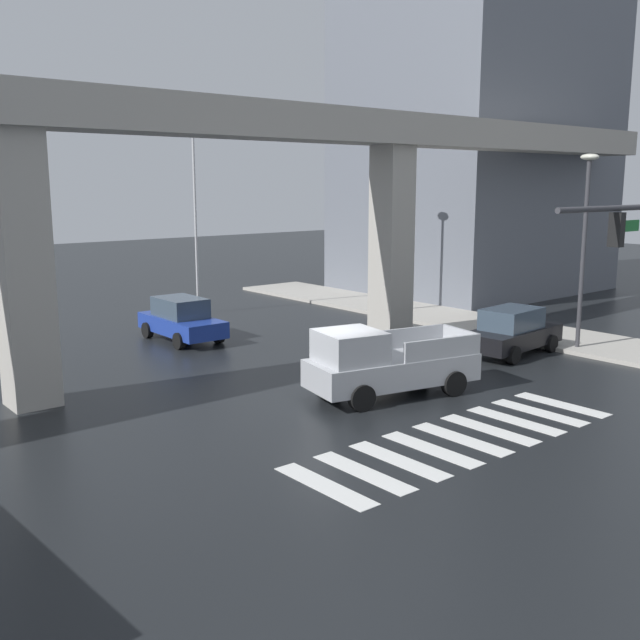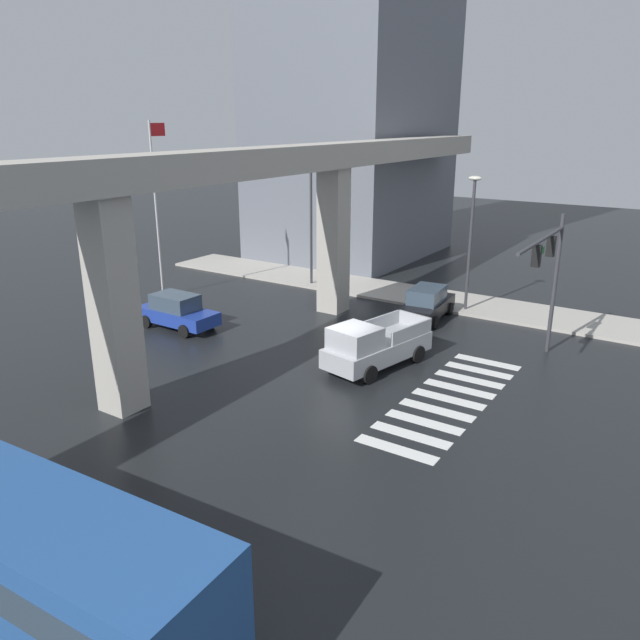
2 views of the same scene
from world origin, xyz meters
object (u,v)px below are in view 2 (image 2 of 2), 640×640
object	(u,v)px
street_lamp_near_corner	(471,228)
traffic_signal_mast	(548,263)
street_lamp_mid_block	(311,213)
sedan_black	(427,303)
pickup_truck	(373,346)
flagpole	(156,198)
city_bus	(5,542)
sedan_blue	(177,311)

from	to	relation	value
street_lamp_near_corner	traffic_signal_mast	bearing A→B (deg)	-136.12
traffic_signal_mast	street_lamp_mid_block	xyz separation A→B (m)	(5.48, 15.39, 0.17)
sedan_black	traffic_signal_mast	xyz separation A→B (m)	(-3.10, -6.52, 3.54)
street_lamp_mid_block	pickup_truck	bearing A→B (deg)	-135.28
pickup_truck	flagpole	size ratio (longest dim) A/B	0.54
pickup_truck	street_lamp_near_corner	xyz separation A→B (m)	(9.84, -0.37, 3.57)
city_bus	sedan_black	world-z (taller)	city_bus
sedan_blue	street_lamp_mid_block	xyz separation A→B (m)	(10.53, -1.01, 3.70)
city_bus	street_lamp_mid_block	size ratio (longest dim) A/B	1.51
sedan_blue	sedan_black	bearing A→B (deg)	-50.50
city_bus	sedan_blue	xyz separation A→B (m)	(15.30, 10.80, -0.87)
city_bus	flagpole	world-z (taller)	flagpole
pickup_truck	city_bus	size ratio (longest dim) A/B	0.49
sedan_blue	street_lamp_mid_block	size ratio (longest dim) A/B	0.60
street_lamp_mid_block	city_bus	bearing A→B (deg)	-159.23
traffic_signal_mast	flagpole	world-z (taller)	flagpole
city_bus	traffic_signal_mast	world-z (taller)	traffic_signal_mast
street_lamp_near_corner	flagpole	size ratio (longest dim) A/B	0.73
pickup_truck	traffic_signal_mast	distance (m)	7.90
traffic_signal_mast	street_lamp_near_corner	distance (m)	7.61
street_lamp_near_corner	city_bus	bearing A→B (deg)	179.28
sedan_blue	street_lamp_mid_block	bearing A→B (deg)	-5.47
sedan_blue	traffic_signal_mast	world-z (taller)	traffic_signal_mast
sedan_blue	sedan_black	xyz separation A→B (m)	(8.15, -9.88, 0.00)
traffic_signal_mast	flagpole	bearing A→B (deg)	93.50
city_bus	sedan_blue	world-z (taller)	city_bus
traffic_signal_mast	pickup_truck	bearing A→B (deg)	127.70
traffic_signal_mast	street_lamp_mid_block	world-z (taller)	street_lamp_mid_block
street_lamp_near_corner	street_lamp_mid_block	distance (m)	10.12
traffic_signal_mast	street_lamp_near_corner	world-z (taller)	street_lamp_near_corner
sedan_blue	traffic_signal_mast	xyz separation A→B (m)	(5.05, -16.40, 3.54)
sedan_blue	sedan_black	distance (m)	12.81
sedan_blue	sedan_black	world-z (taller)	same
sedan_black	traffic_signal_mast	bearing A→B (deg)	-115.43
pickup_truck	flagpole	distance (m)	16.70
pickup_truck	street_lamp_mid_block	xyz separation A→B (m)	(9.84, 9.75, 3.57)
sedan_black	street_lamp_near_corner	world-z (taller)	street_lamp_near_corner
sedan_black	flagpole	size ratio (longest dim) A/B	0.45
city_bus	street_lamp_mid_block	distance (m)	27.77
city_bus	pickup_truck	bearing A→B (deg)	0.16
city_bus	sedan_black	distance (m)	23.48
city_bus	street_lamp_near_corner	distance (m)	25.98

